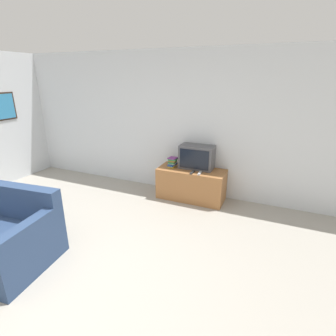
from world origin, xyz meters
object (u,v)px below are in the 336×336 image
(remote_on_stand, at_px, (192,172))
(tv_stand, at_px, (191,184))
(television, at_px, (197,157))
(remote_secondary, at_px, (200,173))
(book_stack, at_px, (173,162))

(remote_on_stand, bearing_deg, tv_stand, 112.34)
(television, distance_m, remote_secondary, 0.35)
(television, height_order, remote_secondary, television)
(tv_stand, xyz_separation_m, remote_on_stand, (0.07, -0.17, 0.30))
(television, relative_size, remote_on_stand, 3.52)
(tv_stand, relative_size, television, 1.99)
(tv_stand, xyz_separation_m, television, (0.06, 0.10, 0.49))
(book_stack, bearing_deg, remote_on_stand, -19.44)
(book_stack, height_order, remote_secondary, book_stack)
(television, relative_size, remote_secondary, 3.33)
(remote_on_stand, bearing_deg, television, 92.85)
(tv_stand, distance_m, television, 0.51)
(book_stack, bearing_deg, tv_stand, 2.25)
(television, height_order, book_stack, television)
(book_stack, relative_size, remote_on_stand, 1.26)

